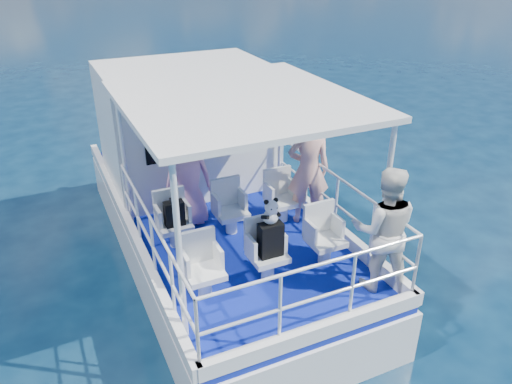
% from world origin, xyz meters
% --- Properties ---
extents(ground, '(2000.00, 2000.00, 0.00)m').
position_xyz_m(ground, '(0.00, 0.00, 0.00)').
color(ground, '#071C33').
rests_on(ground, ground).
extents(hull, '(3.00, 7.00, 1.60)m').
position_xyz_m(hull, '(0.00, 1.00, 0.00)').
color(hull, white).
rests_on(hull, ground).
extents(deck, '(2.90, 6.90, 0.10)m').
position_xyz_m(deck, '(0.00, 1.00, 0.85)').
color(deck, navy).
rests_on(deck, hull).
extents(cabin, '(2.85, 2.00, 2.20)m').
position_xyz_m(cabin, '(0.00, 2.30, 2.00)').
color(cabin, white).
rests_on(cabin, deck).
extents(canopy, '(3.00, 3.20, 0.08)m').
position_xyz_m(canopy, '(0.00, -0.20, 3.14)').
color(canopy, white).
rests_on(canopy, cabin).
extents(canopy_posts, '(2.77, 2.97, 2.20)m').
position_xyz_m(canopy_posts, '(0.00, -0.25, 2.00)').
color(canopy_posts, white).
rests_on(canopy_posts, deck).
extents(railings, '(2.84, 3.59, 1.00)m').
position_xyz_m(railings, '(0.00, -0.58, 1.40)').
color(railings, white).
rests_on(railings, deck).
extents(seat_port_fwd, '(0.48, 0.46, 0.38)m').
position_xyz_m(seat_port_fwd, '(-0.90, 0.20, 1.09)').
color(seat_port_fwd, white).
rests_on(seat_port_fwd, deck).
extents(seat_center_fwd, '(0.48, 0.46, 0.38)m').
position_xyz_m(seat_center_fwd, '(0.00, 0.20, 1.09)').
color(seat_center_fwd, white).
rests_on(seat_center_fwd, deck).
extents(seat_stbd_fwd, '(0.48, 0.46, 0.38)m').
position_xyz_m(seat_stbd_fwd, '(0.90, 0.20, 1.09)').
color(seat_stbd_fwd, white).
rests_on(seat_stbd_fwd, deck).
extents(seat_port_aft, '(0.48, 0.46, 0.38)m').
position_xyz_m(seat_port_aft, '(-0.90, -1.10, 1.09)').
color(seat_port_aft, white).
rests_on(seat_port_aft, deck).
extents(seat_center_aft, '(0.48, 0.46, 0.38)m').
position_xyz_m(seat_center_aft, '(0.00, -1.10, 1.09)').
color(seat_center_aft, white).
rests_on(seat_center_aft, deck).
extents(seat_stbd_aft, '(0.48, 0.46, 0.38)m').
position_xyz_m(seat_stbd_aft, '(0.90, -1.10, 1.09)').
color(seat_stbd_aft, white).
rests_on(seat_stbd_aft, deck).
extents(passenger_port_fwd, '(0.61, 0.47, 1.53)m').
position_xyz_m(passenger_port_fwd, '(-0.48, 0.75, 1.67)').
color(passenger_port_fwd, pink).
rests_on(passenger_port_fwd, deck).
extents(passenger_stbd_fwd, '(0.78, 0.66, 1.81)m').
position_xyz_m(passenger_stbd_fwd, '(1.25, 0.03, 1.81)').
color(passenger_stbd_fwd, '#EDA799').
rests_on(passenger_stbd_fwd, deck).
extents(passenger_stbd_aft, '(1.04, 0.98, 1.70)m').
position_xyz_m(passenger_stbd_aft, '(1.25, -1.86, 1.75)').
color(passenger_stbd_aft, silver).
rests_on(passenger_stbd_aft, deck).
extents(backpack_port, '(0.29, 0.16, 0.38)m').
position_xyz_m(backpack_port, '(-0.90, 0.15, 1.47)').
color(backpack_port, black).
rests_on(backpack_port, seat_port_fwd).
extents(backpack_center, '(0.32, 0.18, 0.48)m').
position_xyz_m(backpack_center, '(0.02, -1.14, 1.52)').
color(backpack_center, black).
rests_on(backpack_center, seat_center_aft).
extents(compact_camera, '(0.11, 0.06, 0.06)m').
position_xyz_m(compact_camera, '(-0.90, 0.15, 1.69)').
color(compact_camera, black).
rests_on(compact_camera, backpack_port).
extents(panda, '(0.23, 0.19, 0.35)m').
position_xyz_m(panda, '(0.02, -1.12, 1.93)').
color(panda, silver).
rests_on(panda, backpack_center).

